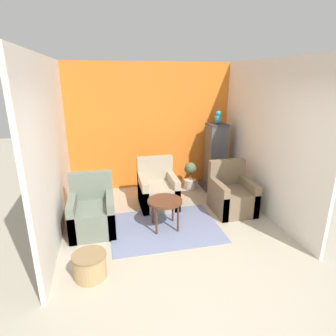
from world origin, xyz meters
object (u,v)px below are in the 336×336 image
Objects in this scene: armchair_middle at (158,191)px; potted_plant at (190,175)px; armchair_left at (92,213)px; birdcage at (216,159)px; armchair_right at (232,196)px; coffee_table at (165,203)px; parrot at (218,118)px; wicker_basket at (90,265)px.

armchair_middle is 1.12m from potted_plant.
birdcage is at bearing 26.32° from armchair_left.
birdcage is (0.14, 1.21, 0.39)m from armchair_right.
coffee_table is at bearing -120.67° from potted_plant.
potted_plant is at bearing 32.81° from armchair_left.
armchair_right is at bearing -96.85° from birdcage.
parrot is at bearing -2.57° from potted_plant.
coffee_table is 1.59m from wicker_basket.
armchair_left is 1.00× the size of armchair_middle.
birdcage is 0.70m from potted_plant.
armchair_right is 1.80m from parrot.
armchair_left is at bearing 169.98° from coffee_table.
armchair_right is 1.49× the size of potted_plant.
armchair_middle is at bearing 157.46° from armchair_right.
armchair_left reaches higher than wicker_basket.
birdcage is at bearing -2.81° from potted_plant.
armchair_middle is at bearing 86.70° from coffee_table.
coffee_table is at bearing -93.30° from armchair_middle.
potted_plant reaches higher than wicker_basket.
armchair_right is 3.21× the size of parrot.
armchair_right is at bearing -96.83° from parrot.
armchair_middle is (1.25, 0.70, 0.00)m from armchair_left.
armchair_left is at bearing -153.64° from parrot.
armchair_middle is (0.05, 0.91, -0.16)m from coffee_table.
parrot is at bearing 45.57° from coffee_table.
parrot is at bearing 83.17° from armchair_right.
birdcage is (1.48, 0.65, 0.39)m from armchair_middle.
birdcage is 0.93m from parrot.
armchair_middle is 2.09m from parrot.
potted_plant is at bearing 37.38° from armchair_middle.
coffee_table is at bearing 39.34° from wicker_basket.
armchair_right reaches higher than wicker_basket.
parrot reaches higher than wicker_basket.
parrot reaches higher than potted_plant.
coffee_table is at bearing -134.43° from parrot.
armchair_right is 1.00× the size of armchair_middle.
armchair_left and armchair_middle have the same top height.
armchair_left is 1.43m from armchair_middle.
birdcage is (1.53, 1.56, 0.23)m from coffee_table.
birdcage reaches higher than armchair_right.
armchair_middle is at bearing -142.62° from potted_plant.
potted_plant is (0.94, 1.59, -0.13)m from coffee_table.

